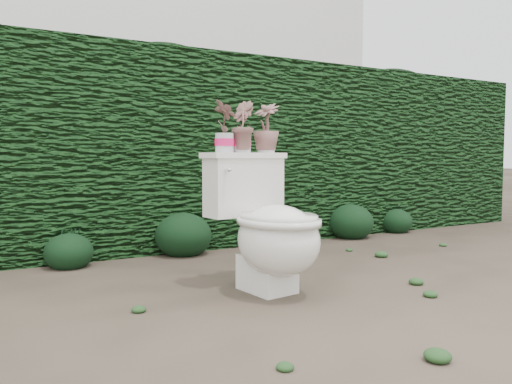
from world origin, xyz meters
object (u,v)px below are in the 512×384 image
toilet (269,229)px  potted_plant_right (266,129)px  potted_plant_left (224,128)px  potted_plant_center (242,128)px

toilet → potted_plant_right: size_ratio=2.72×
potted_plant_right → potted_plant_left: bearing=-114.9°
toilet → potted_plant_right: 0.63m
toilet → potted_plant_left: (-0.17, 0.22, 0.56)m
potted_plant_center → potted_plant_right: 0.18m
potted_plant_center → potted_plant_right: bearing=-72.3°
toilet → potted_plant_center: potted_plant_center is taller
potted_plant_left → potted_plant_right: size_ratio=0.99×
potted_plant_left → potted_plant_center: bearing=-95.0°
toilet → potted_plant_center: size_ratio=2.67×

